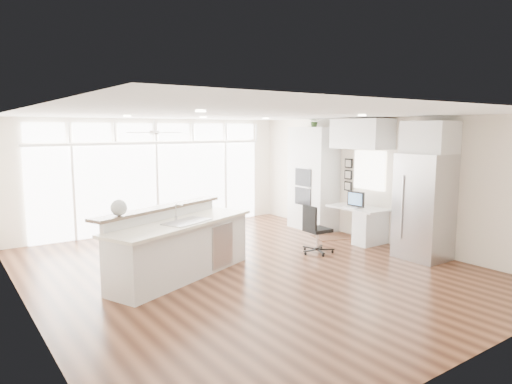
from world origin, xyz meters
TOP-DOWN VIEW (x-y plane):
  - floor at (0.00, 0.00)m, footprint 7.00×8.00m
  - ceiling at (0.00, 0.00)m, footprint 7.00×8.00m
  - wall_back at (0.00, 4.00)m, footprint 7.00×0.04m
  - wall_front at (0.00, -4.00)m, footprint 7.00×0.04m
  - wall_left at (-3.50, 0.00)m, footprint 0.04×8.00m
  - wall_right at (3.50, 0.00)m, footprint 0.04×8.00m
  - glass_wall at (0.00, 3.94)m, footprint 5.80×0.06m
  - transom_row at (0.00, 3.94)m, footprint 5.90×0.06m
  - desk_window at (3.46, 0.30)m, footprint 0.04×0.85m
  - ceiling_fan at (-0.50, 2.80)m, footprint 1.16×1.16m
  - recessed_lights at (0.00, 0.20)m, footprint 3.40×3.00m
  - oven_cabinet at (3.17, 1.80)m, footprint 0.64×1.20m
  - desk_nook at (3.13, 0.30)m, footprint 0.72×1.30m
  - upper_cabinets at (3.17, 0.30)m, footprint 0.64×1.30m
  - refrigerator at (3.11, -1.35)m, footprint 0.76×0.90m
  - fridge_cabinet at (3.17, -1.35)m, footprint 0.64×0.90m
  - framed_photos at (3.46, 0.92)m, footprint 0.06×0.22m
  - kitchen_island at (-1.13, 0.31)m, footprint 3.09×2.10m
  - rug at (2.95, 0.85)m, footprint 1.00×0.84m
  - office_chair at (1.72, 0.07)m, footprint 0.53×0.49m
  - fishbowl at (-2.16, 0.32)m, footprint 0.34×0.34m
  - monitor at (3.05, 0.30)m, footprint 0.09×0.44m
  - keyboard at (2.88, 0.30)m, footprint 0.14×0.36m
  - potted_plant at (3.17, 1.80)m, footprint 0.30×0.33m

SIDE VIEW (x-z plane):
  - floor at x=0.00m, z-range -0.02..0.00m
  - rug at x=2.95m, z-range 0.00..0.01m
  - desk_nook at x=3.13m, z-range 0.00..0.76m
  - office_chair at x=1.72m, z-range 0.00..0.96m
  - kitchen_island at x=-1.13m, z-range 0.00..1.15m
  - keyboard at x=2.88m, z-range 0.76..0.78m
  - monitor at x=3.05m, z-range 0.76..1.13m
  - refrigerator at x=3.11m, z-range 0.00..2.00m
  - glass_wall at x=0.00m, z-range 0.01..2.09m
  - oven_cabinet at x=3.17m, z-range 0.00..2.50m
  - fishbowl at x=-2.16m, z-range 1.15..1.40m
  - wall_back at x=0.00m, z-range 0.00..2.70m
  - wall_front at x=0.00m, z-range 0.00..2.70m
  - wall_left at x=-3.50m, z-range 0.00..2.70m
  - wall_right at x=3.50m, z-range 0.00..2.70m
  - framed_photos at x=3.46m, z-range 1.00..1.80m
  - desk_window at x=3.46m, z-range 1.12..1.98m
  - fridge_cabinet at x=3.17m, z-range 2.00..2.60m
  - upper_cabinets at x=3.17m, z-range 2.03..2.67m
  - transom_row at x=0.00m, z-range 2.18..2.58m
  - ceiling_fan at x=-0.50m, z-range 2.32..2.64m
  - potted_plant at x=3.17m, z-range 2.50..2.73m
  - recessed_lights at x=0.00m, z-range 2.67..2.69m
  - ceiling at x=0.00m, z-range 2.69..2.71m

